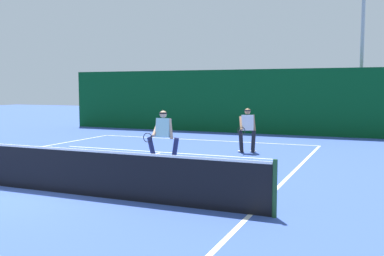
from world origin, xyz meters
The scene contains 11 objects.
ground_plane centered at (0.00, 0.00, 0.00)m, with size 80.00×80.00×0.00m, color #3551A6.
court_line_baseline_far centered at (0.00, 10.70, 0.00)m, with size 10.38×0.10×0.01m, color white.
court_line_sideline_right centered at (5.19, 0.00, 0.00)m, with size 0.10×21.39×0.01m, color white.
court_line_service centered at (0.00, 6.57, 0.00)m, with size 8.47×0.10×0.01m, color white.
court_line_centre centered at (0.00, 3.20, 0.00)m, with size 0.10×6.40×0.01m, color white.
tennis_net centered at (0.00, 0.00, 0.53)m, with size 11.38×0.09×1.08m.
player_near centered at (1.17, 4.34, 0.93)m, with size 1.07×0.90×1.68m.
player_far centered at (2.94, 7.71, 0.90)m, with size 0.71×0.92×1.64m.
tennis_ball centered at (-2.15, 3.26, 0.03)m, with size 0.07×0.07×0.07m, color #D1E033.
back_fence_windscreen centered at (0.00, 14.44, 1.67)m, with size 19.30×0.12×3.34m, color #07411B.
light_pole centered at (6.51, 16.00, 4.80)m, with size 0.55×0.44×7.89m.
Camera 1 is at (7.33, -7.91, 2.39)m, focal length 41.17 mm.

